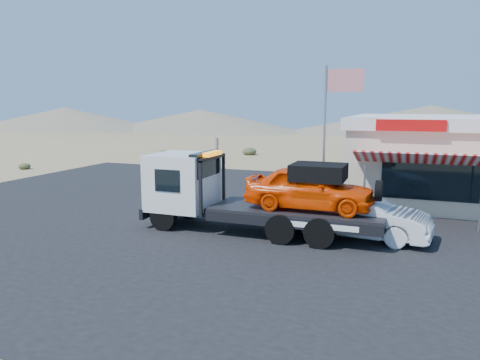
{
  "coord_description": "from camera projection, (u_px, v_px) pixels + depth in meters",
  "views": [
    {
      "loc": [
        8.27,
        -14.7,
        4.53
      ],
      "look_at": [
        1.76,
        2.48,
        1.5
      ],
      "focal_mm": 35.0,
      "sensor_mm": 36.0,
      "label": 1
    }
  ],
  "objects": [
    {
      "name": "ground",
      "position": [
        172.0,
        228.0,
        17.2
      ],
      "size": [
        120.0,
        120.0,
        0.0
      ],
      "primitive_type": "plane",
      "color": "#917453",
      "rests_on": "ground"
    },
    {
      "name": "asphalt_lot",
      "position": [
        250.0,
        214.0,
        19.26
      ],
      "size": [
        32.0,
        24.0,
        0.02
      ],
      "primitive_type": "cube",
      "color": "black",
      "rests_on": "ground"
    },
    {
      "name": "tow_truck",
      "position": [
        255.0,
        190.0,
        16.36
      ],
      "size": [
        8.36,
        2.48,
        2.79
      ],
      "color": "black",
      "rests_on": "asphalt_lot"
    },
    {
      "name": "white_sedan",
      "position": [
        358.0,
        215.0,
        15.76
      ],
      "size": [
        4.86,
        2.16,
        1.55
      ],
      "primitive_type": "imported",
      "rotation": [
        0.0,
        0.0,
        1.46
      ],
      "color": "silver",
      "rests_on": "asphalt_lot"
    },
    {
      "name": "jerky_store",
      "position": [
        468.0,
        159.0,
        21.48
      ],
      "size": [
        10.4,
        9.97,
        3.9
      ],
      "color": "beige",
      "rests_on": "asphalt_lot"
    },
    {
      "name": "flagpole",
      "position": [
        330.0,
        122.0,
        19.01
      ],
      "size": [
        1.55,
        0.1,
        6.0
      ],
      "color": "#99999E",
      "rests_on": "asphalt_lot"
    },
    {
      "name": "desert_scrub",
      "position": [
        71.0,
        170.0,
        30.1
      ],
      "size": [
        26.03,
        35.49,
        0.67
      ],
      "color": "#364022",
      "rests_on": "ground"
    },
    {
      "name": "distant_hills",
      "position": [
        292.0,
        121.0,
        71.18
      ],
      "size": [
        126.0,
        48.0,
        4.2
      ],
      "color": "#726B59",
      "rests_on": "ground"
    }
  ]
}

